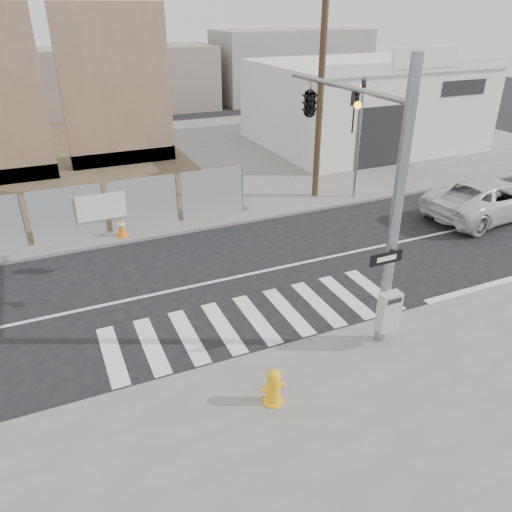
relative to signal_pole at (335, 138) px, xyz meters
name	(u,v)px	position (x,y,z in m)	size (l,w,h in m)	color
ground	(225,279)	(-2.49, 2.05, -4.78)	(100.00, 100.00, 0.00)	black
sidewalk_far	(135,164)	(-2.49, 16.05, -4.72)	(50.00, 20.00, 0.12)	slate
signal_pole	(335,138)	(0.00, 0.00, 0.00)	(0.96, 5.87, 7.00)	gray
far_signal_pole	(360,122)	(5.51, 6.65, -1.30)	(0.16, 0.20, 5.60)	gray
concrete_wall_right	(118,103)	(-2.99, 16.13, -1.40)	(5.50, 1.30, 8.00)	#7D5F4B
auto_shop	(362,103)	(11.50, 15.01, -2.25)	(12.00, 10.20, 5.95)	silver
utility_pole_right	(321,79)	(4.01, 7.55, 0.42)	(1.60, 0.28, 10.00)	#483221
fire_hydrant	(274,386)	(-3.54, -3.72, -4.23)	(0.59, 0.59, 0.87)	#F8AF0D
suv	(489,198)	(9.40, 2.65, -3.97)	(2.67, 5.80, 1.61)	silver
traffic_cone_d	(122,227)	(-4.92, 6.58, -4.31)	(0.47, 0.47, 0.73)	orange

